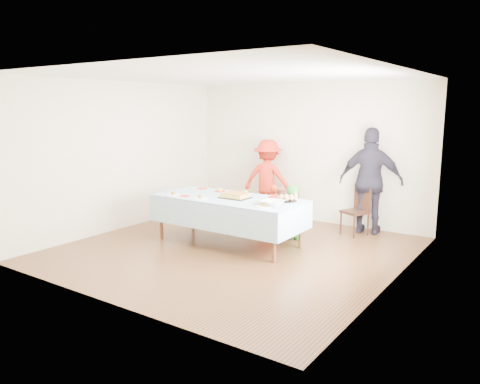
{
  "coord_description": "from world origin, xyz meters",
  "views": [
    {
      "loc": [
        4.14,
        -5.84,
        2.23
      ],
      "look_at": [
        -0.08,
        0.3,
        0.88
      ],
      "focal_mm": 35.0,
      "sensor_mm": 36.0,
      "label": 1
    }
  ],
  "objects_px": {
    "party_table": "(228,201)",
    "dining_chair": "(358,207)",
    "adult_left": "(268,179)",
    "birthday_cake": "(235,196)"
  },
  "relations": [
    {
      "from": "party_table",
      "to": "dining_chair",
      "type": "height_order",
      "value": "dining_chair"
    },
    {
      "from": "party_table",
      "to": "birthday_cake",
      "type": "relative_size",
      "value": 5.44
    },
    {
      "from": "birthday_cake",
      "to": "dining_chair",
      "type": "height_order",
      "value": "dining_chair"
    },
    {
      "from": "party_table",
      "to": "adult_left",
      "type": "height_order",
      "value": "adult_left"
    },
    {
      "from": "party_table",
      "to": "birthday_cake",
      "type": "height_order",
      "value": "birthday_cake"
    },
    {
      "from": "party_table",
      "to": "dining_chair",
      "type": "relative_size",
      "value": 2.8
    },
    {
      "from": "dining_chair",
      "to": "adult_left",
      "type": "bearing_deg",
      "value": -160.75
    },
    {
      "from": "party_table",
      "to": "dining_chair",
      "type": "distance_m",
      "value": 2.37
    },
    {
      "from": "birthday_cake",
      "to": "adult_left",
      "type": "bearing_deg",
      "value": 106.06
    },
    {
      "from": "party_table",
      "to": "adult_left",
      "type": "relative_size",
      "value": 1.57
    }
  ]
}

